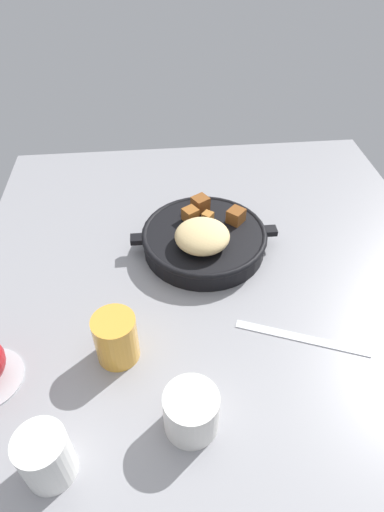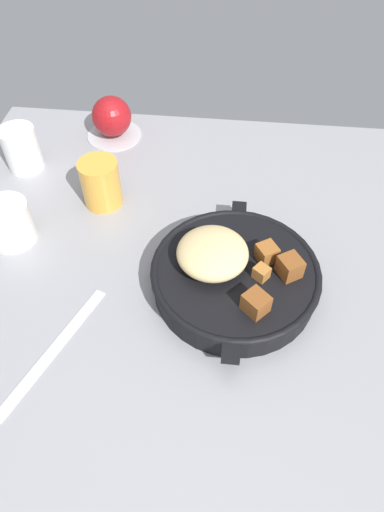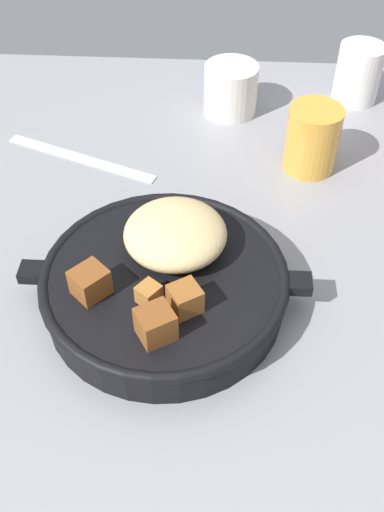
{
  "view_description": "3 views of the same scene",
  "coord_description": "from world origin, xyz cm",
  "px_view_note": "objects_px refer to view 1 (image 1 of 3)",
  "views": [
    {
      "loc": [
        10.11,
        61.03,
        59.53
      ],
      "look_at": [
        4.34,
        2.31,
        4.96
      ],
      "focal_mm": 30.24,
      "sensor_mm": 36.0,
      "label": 1
    },
    {
      "loc": [
        -41.33,
        -3.19,
        55.97
      ],
      "look_at": [
        2.08,
        1.5,
        5.29
      ],
      "focal_mm": 31.73,
      "sensor_mm": 36.0,
      "label": 2
    },
    {
      "loc": [
        6.22,
        -45.14,
        48.14
      ],
      "look_at": [
        3.71,
        -1.52,
        3.28
      ],
      "focal_mm": 41.55,
      "sensor_mm": 36.0,
      "label": 3
    }
  ],
  "objects_px": {
    "butter_knife": "(302,338)",
    "ceramic_mug_white": "(191,412)",
    "cast_iron_skillet": "(204,238)",
    "white_creamer_pitcher": "(46,457)",
    "juice_glass_amber": "(116,338)"
  },
  "relations": [
    {
      "from": "cast_iron_skillet",
      "to": "juice_glass_amber",
      "type": "distance_m",
      "value": 0.29
    },
    {
      "from": "ceramic_mug_white",
      "to": "juice_glass_amber",
      "type": "xyz_separation_m",
      "value": [
        0.11,
        -0.13,
        0.01
      ]
    },
    {
      "from": "cast_iron_skillet",
      "to": "white_creamer_pitcher",
      "type": "xyz_separation_m",
      "value": [
        0.25,
        0.42,
        0.01
      ]
    },
    {
      "from": "cast_iron_skillet",
      "to": "white_creamer_pitcher",
      "type": "distance_m",
      "value": 0.48
    },
    {
      "from": "butter_knife",
      "to": "white_creamer_pitcher",
      "type": "height_order",
      "value": "white_creamer_pitcher"
    },
    {
      "from": "ceramic_mug_white",
      "to": "white_creamer_pitcher",
      "type": "relative_size",
      "value": 0.91
    },
    {
      "from": "cast_iron_skillet",
      "to": "butter_knife",
      "type": "height_order",
      "value": "cast_iron_skillet"
    },
    {
      "from": "butter_knife",
      "to": "ceramic_mug_white",
      "type": "xyz_separation_m",
      "value": [
        0.2,
        0.13,
        0.03
      ]
    },
    {
      "from": "butter_knife",
      "to": "ceramic_mug_white",
      "type": "distance_m",
      "value": 0.24
    },
    {
      "from": "cast_iron_skillet",
      "to": "butter_knife",
      "type": "bearing_deg",
      "value": 119.94
    },
    {
      "from": "juice_glass_amber",
      "to": "white_creamer_pitcher",
      "type": "bearing_deg",
      "value": 64.65
    },
    {
      "from": "cast_iron_skillet",
      "to": "ceramic_mug_white",
      "type": "bearing_deg",
      "value": 80.48
    },
    {
      "from": "cast_iron_skillet",
      "to": "white_creamer_pitcher",
      "type": "bearing_deg",
      "value": 58.89
    },
    {
      "from": "white_creamer_pitcher",
      "to": "ceramic_mug_white",
      "type": "bearing_deg",
      "value": -166.58
    },
    {
      "from": "ceramic_mug_white",
      "to": "juice_glass_amber",
      "type": "distance_m",
      "value": 0.17
    }
  ]
}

